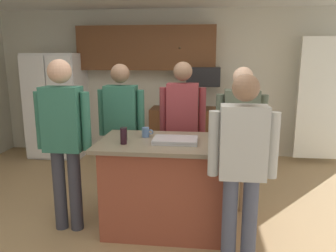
{
  "coord_description": "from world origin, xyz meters",
  "views": [
    {
      "loc": [
        0.67,
        -3.25,
        1.82
      ],
      "look_at": [
        0.25,
        0.29,
        1.05
      ],
      "focal_mm": 35.54,
      "sensor_mm": 36.0,
      "label": 1
    }
  ],
  "objects": [
    {
      "name": "person_host_foreground",
      "position": [
        0.97,
        -0.57,
        0.96
      ],
      "size": [
        0.57,
        0.22,
        1.67
      ],
      "rotation": [
        0.0,
        0.0,
        2.48
      ],
      "color": "#4C5166",
      "rests_on": "ground"
    },
    {
      "name": "kitchen_island",
      "position": [
        0.25,
        -0.01,
        0.49
      ],
      "size": [
        1.34,
        0.88,
        0.96
      ],
      "color": "brown",
      "rests_on": "ground"
    },
    {
      "name": "person_guest_right",
      "position": [
        0.37,
        0.77,
        1.01
      ],
      "size": [
        0.57,
        0.23,
        1.74
      ],
      "rotation": [
        0.0,
        0.0,
        -1.73
      ],
      "color": "tan",
      "rests_on": "ground"
    },
    {
      "name": "glass_stout_tall",
      "position": [
        -0.16,
        -0.03,
        1.03
      ],
      "size": [
        0.07,
        0.07,
        0.13
      ],
      "color": "black",
      "rests_on": "kitchen_island"
    },
    {
      "name": "refrigerator",
      "position": [
        -2.0,
        2.38,
        0.92
      ],
      "size": [
        0.93,
        0.76,
        1.84
      ],
      "color": "white",
      "rests_on": "ground"
    },
    {
      "name": "serving_tray",
      "position": [
        0.37,
        -0.06,
        0.98
      ],
      "size": [
        0.44,
        0.3,
        0.04
      ],
      "color": "#B7B7BC",
      "rests_on": "kitchen_island"
    },
    {
      "name": "person_elder_center",
      "position": [
        -0.76,
        -0.15,
        1.03
      ],
      "size": [
        0.57,
        0.23,
        1.78
      ],
      "rotation": [
        0.0,
        0.0,
        0.13
      ],
      "color": "#383842",
      "rests_on": "ground"
    },
    {
      "name": "cabinet_run_lower",
      "position": [
        0.6,
        2.48,
        0.45
      ],
      "size": [
        1.8,
        0.63,
        0.9
      ],
      "color": "brown",
      "rests_on": "ground"
    },
    {
      "name": "floor",
      "position": [
        0.0,
        0.0,
        0.0
      ],
      "size": [
        7.04,
        7.04,
        0.0
      ],
      "primitive_type": "plane",
      "color": "tan",
      "rests_on": "ground"
    },
    {
      "name": "mug_ceramic_white",
      "position": [
        0.03,
        0.12,
        1.01
      ],
      "size": [
        0.12,
        0.08,
        0.1
      ],
      "color": "#4C6B99",
      "rests_on": "kitchen_island"
    },
    {
      "name": "french_door_window_panel",
      "position": [
        2.6,
        2.4,
        1.1
      ],
      "size": [
        0.9,
        0.06,
        2.0
      ],
      "primitive_type": "cube",
      "color": "white",
      "rests_on": "ground"
    },
    {
      "name": "person_guest_left",
      "position": [
        -0.36,
        0.62,
        0.99
      ],
      "size": [
        0.57,
        0.23,
        1.71
      ],
      "rotation": [
        0.0,
        0.0,
        -0.8
      ],
      "color": "#232D4C",
      "rests_on": "ground"
    },
    {
      "name": "glass_pilsner",
      "position": [
        -0.13,
        -0.18,
        1.04
      ],
      "size": [
        0.06,
        0.06,
        0.16
      ],
      "color": "black",
      "rests_on": "kitchen_island"
    },
    {
      "name": "person_guest_by_door",
      "position": [
        1.05,
        0.47,
        0.98
      ],
      "size": [
        0.57,
        0.22,
        1.69
      ],
      "rotation": [
        0.0,
        0.0,
        -2.6
      ],
      "color": "tan",
      "rests_on": "ground"
    },
    {
      "name": "cabinet_run_upper",
      "position": [
        -0.4,
        2.6,
        1.93
      ],
      "size": [
        2.4,
        0.38,
        0.75
      ],
      "color": "brown"
    },
    {
      "name": "microwave_over_range",
      "position": [
        0.6,
        2.5,
        1.45
      ],
      "size": [
        0.56,
        0.4,
        0.32
      ],
      "primitive_type": "cube",
      "color": "black"
    },
    {
      "name": "back_wall",
      "position": [
        0.0,
        2.8,
        1.3
      ],
      "size": [
        6.4,
        0.1,
        2.6
      ],
      "primitive_type": "cube",
      "color": "beige",
      "rests_on": "ground"
    }
  ]
}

